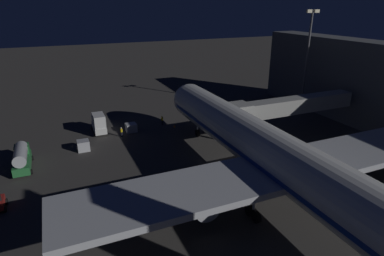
{
  "coord_description": "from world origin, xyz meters",
  "views": [
    {
      "loc": [
        21.58,
        34.46,
        21.45
      ],
      "look_at": [
        3.0,
        -8.19,
        3.5
      ],
      "focal_mm": 30.2,
      "sensor_mm": 36.0,
      "label": 1
    }
  ],
  "objects_px": {
    "jet_bridge": "(284,107)",
    "ground_crew_marshaller_fwd": "(162,120)",
    "baggage_container_far_row": "(131,128)",
    "apron_floodlight_mast": "(307,56)",
    "baggage_container_near_belt": "(83,146)",
    "ground_crew_near_nose_gear": "(121,132)",
    "airliner_at_gate": "(286,164)",
    "traffic_cone_nose_port": "(196,123)",
    "catering_truck": "(99,123)",
    "fuel_tanker": "(21,157)",
    "traffic_cone_nose_starboard": "(174,126)"
  },
  "relations": [
    {
      "from": "jet_bridge",
      "to": "ground_crew_marshaller_fwd",
      "type": "distance_m",
      "value": 22.25
    },
    {
      "from": "baggage_container_far_row",
      "to": "ground_crew_marshaller_fwd",
      "type": "distance_m",
      "value": 6.24
    },
    {
      "from": "apron_floodlight_mast",
      "to": "baggage_container_near_belt",
      "type": "height_order",
      "value": "apron_floodlight_mast"
    },
    {
      "from": "jet_bridge",
      "to": "ground_crew_near_nose_gear",
      "type": "distance_m",
      "value": 27.76
    },
    {
      "from": "baggage_container_near_belt",
      "to": "airliner_at_gate",
      "type": "bearing_deg",
      "value": 127.35
    },
    {
      "from": "traffic_cone_nose_port",
      "to": "apron_floodlight_mast",
      "type": "bearing_deg",
      "value": 174.83
    },
    {
      "from": "jet_bridge",
      "to": "catering_truck",
      "type": "height_order",
      "value": "jet_bridge"
    },
    {
      "from": "fuel_tanker",
      "to": "traffic_cone_nose_port",
      "type": "height_order",
      "value": "fuel_tanker"
    },
    {
      "from": "catering_truck",
      "to": "baggage_container_far_row",
      "type": "height_order",
      "value": "catering_truck"
    },
    {
      "from": "airliner_at_gate",
      "to": "apron_floodlight_mast",
      "type": "height_order",
      "value": "apron_floodlight_mast"
    },
    {
      "from": "baggage_container_far_row",
      "to": "traffic_cone_nose_port",
      "type": "height_order",
      "value": "baggage_container_far_row"
    },
    {
      "from": "baggage_container_near_belt",
      "to": "ground_crew_marshaller_fwd",
      "type": "relative_size",
      "value": 1.0
    },
    {
      "from": "jet_bridge",
      "to": "fuel_tanker",
      "type": "xyz_separation_m",
      "value": [
        39.97,
        -5.51,
        -3.9
      ]
    },
    {
      "from": "catering_truck",
      "to": "baggage_container_far_row",
      "type": "xyz_separation_m",
      "value": [
        -5.29,
        1.85,
        -1.03
      ]
    },
    {
      "from": "fuel_tanker",
      "to": "traffic_cone_nose_port",
      "type": "bearing_deg",
      "value": -167.58
    },
    {
      "from": "fuel_tanker",
      "to": "catering_truck",
      "type": "xyz_separation_m",
      "value": [
        -11.83,
        -9.35,
        0.14
      ]
    },
    {
      "from": "airliner_at_gate",
      "to": "traffic_cone_nose_port",
      "type": "height_order",
      "value": "airliner_at_gate"
    },
    {
      "from": "baggage_container_far_row",
      "to": "ground_crew_marshaller_fwd",
      "type": "height_order",
      "value": "ground_crew_marshaller_fwd"
    },
    {
      "from": "airliner_at_gate",
      "to": "jet_bridge",
      "type": "bearing_deg",
      "value": -127.83
    },
    {
      "from": "apron_floodlight_mast",
      "to": "ground_crew_marshaller_fwd",
      "type": "xyz_separation_m",
      "value": [
        29.41,
        -4.12,
        -10.71
      ]
    },
    {
      "from": "jet_bridge",
      "to": "traffic_cone_nose_starboard",
      "type": "height_order",
      "value": "jet_bridge"
    },
    {
      "from": "catering_truck",
      "to": "apron_floodlight_mast",
      "type": "bearing_deg",
      "value": 173.04
    },
    {
      "from": "ground_crew_marshaller_fwd",
      "to": "traffic_cone_nose_starboard",
      "type": "height_order",
      "value": "ground_crew_marshaller_fwd"
    },
    {
      "from": "traffic_cone_nose_starboard",
      "to": "jet_bridge",
      "type": "bearing_deg",
      "value": 141.36
    },
    {
      "from": "fuel_tanker",
      "to": "catering_truck",
      "type": "distance_m",
      "value": 15.08
    },
    {
      "from": "apron_floodlight_mast",
      "to": "traffic_cone_nose_port",
      "type": "bearing_deg",
      "value": -5.17
    },
    {
      "from": "ground_crew_marshaller_fwd",
      "to": "traffic_cone_nose_port",
      "type": "xyz_separation_m",
      "value": [
        -6.11,
        2.01,
        -0.71
      ]
    },
    {
      "from": "airliner_at_gate",
      "to": "ground_crew_marshaller_fwd",
      "type": "distance_m",
      "value": 31.03
    },
    {
      "from": "apron_floodlight_mast",
      "to": "ground_crew_near_nose_gear",
      "type": "distance_m",
      "value": 39.19
    },
    {
      "from": "jet_bridge",
      "to": "baggage_container_far_row",
      "type": "relative_size",
      "value": 13.01
    },
    {
      "from": "jet_bridge",
      "to": "traffic_cone_nose_port",
      "type": "height_order",
      "value": "jet_bridge"
    },
    {
      "from": "ground_crew_near_nose_gear",
      "to": "traffic_cone_nose_starboard",
      "type": "xyz_separation_m",
      "value": [
        -9.97,
        -0.71,
        -0.69
      ]
    },
    {
      "from": "jet_bridge",
      "to": "baggage_container_far_row",
      "type": "bearing_deg",
      "value": -29.65
    },
    {
      "from": "ground_crew_near_nose_gear",
      "to": "traffic_cone_nose_starboard",
      "type": "height_order",
      "value": "ground_crew_near_nose_gear"
    },
    {
      "from": "airliner_at_gate",
      "to": "baggage_container_far_row",
      "type": "height_order",
      "value": "airliner_at_gate"
    },
    {
      "from": "catering_truck",
      "to": "traffic_cone_nose_port",
      "type": "relative_size",
      "value": 8.93
    },
    {
      "from": "airliner_at_gate",
      "to": "apron_floodlight_mast",
      "type": "relative_size",
      "value": 2.9
    },
    {
      "from": "jet_bridge",
      "to": "fuel_tanker",
      "type": "height_order",
      "value": "jet_bridge"
    },
    {
      "from": "jet_bridge",
      "to": "catering_truck",
      "type": "distance_m",
      "value": 32.04
    },
    {
      "from": "baggage_container_far_row",
      "to": "ground_crew_near_nose_gear",
      "type": "height_order",
      "value": "ground_crew_near_nose_gear"
    },
    {
      "from": "airliner_at_gate",
      "to": "baggage_container_near_belt",
      "type": "bearing_deg",
      "value": -52.65
    },
    {
      "from": "traffic_cone_nose_port",
      "to": "traffic_cone_nose_starboard",
      "type": "distance_m",
      "value": 4.4
    },
    {
      "from": "catering_truck",
      "to": "traffic_cone_nose_port",
      "type": "distance_m",
      "value": 17.85
    },
    {
      "from": "airliner_at_gate",
      "to": "ground_crew_near_nose_gear",
      "type": "bearing_deg",
      "value": -66.31
    },
    {
      "from": "baggage_container_far_row",
      "to": "ground_crew_marshaller_fwd",
      "type": "xyz_separation_m",
      "value": [
        -6.16,
        -0.99,
        0.23
      ]
    },
    {
      "from": "traffic_cone_nose_starboard",
      "to": "traffic_cone_nose_port",
      "type": "bearing_deg",
      "value": 180.0
    },
    {
      "from": "fuel_tanker",
      "to": "apron_floodlight_mast",
      "type": "bearing_deg",
      "value": -175.26
    },
    {
      "from": "baggage_container_far_row",
      "to": "ground_crew_marshaller_fwd",
      "type": "bearing_deg",
      "value": -170.91
    },
    {
      "from": "baggage_container_far_row",
      "to": "traffic_cone_nose_port",
      "type": "xyz_separation_m",
      "value": [
        -12.27,
        1.03,
        -0.48
      ]
    },
    {
      "from": "catering_truck",
      "to": "traffic_cone_nose_starboard",
      "type": "relative_size",
      "value": 8.93
    }
  ]
}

